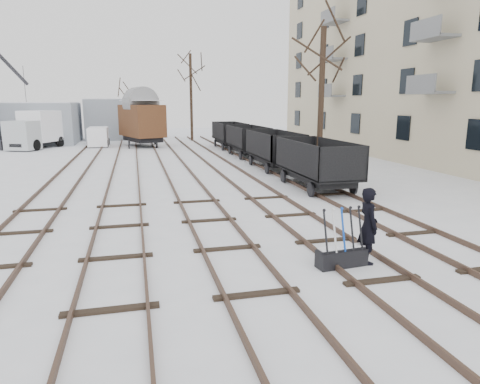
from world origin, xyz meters
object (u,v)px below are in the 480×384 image
object	(u,v)px
worker	(368,226)
freight_wagon_a	(316,170)
lorry	(42,129)
box_van_wagon	(142,120)
panel_van	(98,136)
ground_frame	(342,255)

from	to	relation	value
worker	freight_wagon_a	size ratio (longest dim) A/B	0.35
worker	freight_wagon_a	distance (m)	9.81
freight_wagon_a	lorry	distance (m)	28.79
freight_wagon_a	box_van_wagon	distance (m)	23.97
worker	panel_van	xyz separation A→B (m)	(-8.97, 33.26, -0.06)
ground_frame	worker	world-z (taller)	worker
lorry	panel_van	distance (m)	4.92
worker	box_van_wagon	size ratio (longest dim) A/B	0.32
ground_frame	lorry	bearing A→B (deg)	105.57
freight_wagon_a	panel_van	distance (m)	26.55
worker	lorry	distance (m)	35.75
box_van_wagon	worker	bearing A→B (deg)	-100.30
ground_frame	lorry	distance (m)	35.59
worker	box_van_wagon	world-z (taller)	box_van_wagon
lorry	ground_frame	bearing A→B (deg)	-44.05
lorry	panel_van	bearing A→B (deg)	27.78
freight_wagon_a	box_van_wagon	xyz separation A→B (m)	(-7.66, 22.65, 1.61)
panel_van	worker	bearing A→B (deg)	-75.46
ground_frame	worker	xyz separation A→B (m)	(0.75, 0.10, 0.70)
worker	lorry	xyz separation A→B (m)	(-13.81, 32.97, 0.74)
worker	panel_van	distance (m)	34.44
worker	box_van_wagon	bearing A→B (deg)	13.75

